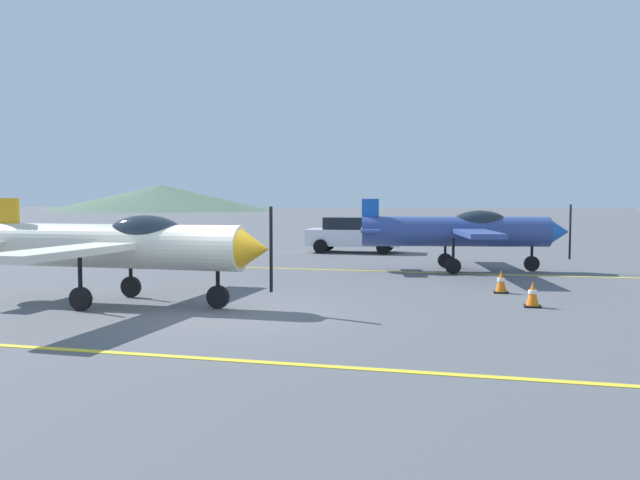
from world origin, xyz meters
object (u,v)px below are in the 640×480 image
Objects in this scene: airplane_mid at (463,230)px; traffic_cone_front at (501,282)px; airplane_near at (124,245)px; car_sedan at (354,234)px; traffic_cone_side at (533,294)px.

airplane_mid is 5.41m from traffic_cone_front.
car_sedan is (2.14, 16.01, -0.53)m from airplane_near.
airplane_near is 9.40m from traffic_cone_front.
traffic_cone_front is (1.15, -5.17, -1.09)m from airplane_mid.
car_sedan is 13.52m from traffic_cone_front.
traffic_cone_front is 1.00× the size of traffic_cone_side.
car_sedan is at bearing 116.08° from traffic_cone_side.
airplane_near is 13.75× the size of traffic_cone_side.
airplane_near is at bearing -154.33° from traffic_cone_front.
airplane_near is at bearing -128.24° from airplane_mid.
traffic_cone_side is at bearing -63.92° from car_sedan.
airplane_mid is at bearing 51.76° from airplane_near.
airplane_near reaches higher than traffic_cone_front.
traffic_cone_front is (6.27, -11.96, -0.56)m from car_sedan.
airplane_near is 11.73m from airplane_mid.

